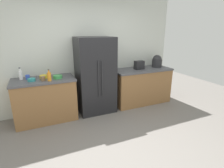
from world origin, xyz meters
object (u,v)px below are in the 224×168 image
cup_a (28,77)px  bowl_a (44,77)px  rice_cooker (157,61)px  refrigerator (95,76)px  bowl_b (58,77)px  toaster (139,65)px  bottle_b (49,76)px  bottle_a (21,75)px  bowl_c (31,80)px  cup_b (43,79)px

cup_a → bowl_a: (0.30, -0.05, -0.01)m
rice_cooker → cup_a: (-3.20, 0.05, -0.11)m
refrigerator → bowl_b: bearing=-176.0°
toaster → bottle_b: bearing=-174.8°
bottle_a → cup_a: bottle_a is taller
cup_a → bowl_c: 0.19m
bowl_b → bowl_c: bowl_b is taller
rice_cooker → bottle_a: (-3.33, 0.08, -0.05)m
toaster → bowl_b: bearing=-178.2°
rice_cooker → bowl_a: bearing=179.9°
refrigerator → rice_cooker: 1.79m
bottle_b → bowl_b: size_ratio=1.24×
bottle_a → bowl_a: size_ratio=1.58×
cup_a → bowl_a: bearing=-8.6°
cup_a → bowl_a: size_ratio=0.57×
refrigerator → cup_b: refrigerator is taller
bowl_a → bowl_b: (0.27, -0.12, -0.00)m
rice_cooker → bowl_b: size_ratio=1.70×
bottle_b → bottle_a: bearing=147.6°
refrigerator → bowl_b: (-0.85, -0.06, 0.08)m
rice_cooker → cup_b: (-2.93, -0.19, -0.11)m
rice_cooker → bottle_b: (-2.81, -0.25, -0.06)m
refrigerator → cup_a: (-1.42, 0.11, 0.09)m
cup_b → bowl_b: cup_b is taller
cup_b → bowl_c: bearing=165.4°
rice_cooker → bowl_a: 2.90m
cup_a → cup_b: bearing=-40.2°
rice_cooker → bowl_c: rice_cooker is taller
cup_a → bowl_b: cup_a is taller
bottle_b → rice_cooker: bearing=5.1°
bowl_c → bottle_a: bearing=132.7°
toaster → bowl_b: toaster is taller
rice_cooker → cup_a: 3.21m
refrigerator → cup_b: 1.15m
bowl_a → bottle_a: bearing=170.2°
rice_cooker → bottle_b: rice_cooker is taller
bottle_a → bowl_c: 0.29m
bottle_a → bottle_b: bearing=-32.4°
bottle_b → bowl_b: (0.17, 0.14, -0.06)m
toaster → cup_b: (-2.33, -0.13, -0.06)m
rice_cooker → cup_b: 2.93m
rice_cooker → cup_a: bearing=179.1°
toaster → bowl_c: (-2.54, -0.08, -0.08)m
bowl_a → bowl_b: size_ratio=0.83×
bowl_a → refrigerator: bearing=-3.1°
bottle_b → bowl_a: (-0.09, 0.26, -0.06)m
cup_a → bottle_a: bearing=167.5°
cup_a → rice_cooker: bearing=-0.9°
bottle_b → bowl_c: size_ratio=1.58×
rice_cooker → cup_a: rice_cooker is taller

